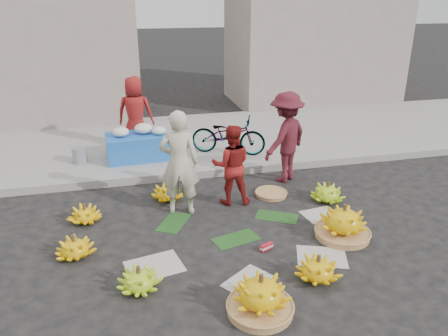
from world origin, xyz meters
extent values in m
plane|color=black|center=(0.00, 0.00, 0.00)|extent=(80.00, 80.00, 0.00)
cube|color=gray|center=(0.00, 2.20, 0.07)|extent=(40.00, 0.25, 0.15)
cube|color=gray|center=(0.00, 4.30, 0.06)|extent=(40.00, 4.00, 0.12)
cube|color=gray|center=(-4.00, 7.20, 2.00)|extent=(6.00, 3.00, 4.00)
cube|color=gray|center=(4.50, 7.70, 2.50)|extent=(5.00, 3.00, 5.00)
cylinder|color=#472C1C|center=(-2.30, -0.12, 0.26)|extent=(0.05, 0.05, 0.12)
cylinder|color=#472C1C|center=(-1.51, -1.03, 0.26)|extent=(0.05, 0.05, 0.12)
cylinder|color=#A17243|center=(-0.24, -1.74, 0.04)|extent=(0.73, 0.73, 0.09)
cylinder|color=#472C1C|center=(-0.24, -1.74, 0.43)|extent=(0.05, 0.05, 0.12)
cylinder|color=#472C1C|center=(0.63, -1.34, 0.28)|extent=(0.05, 0.05, 0.12)
cylinder|color=#A17243|center=(1.41, -0.49, 0.04)|extent=(0.78, 0.78, 0.09)
cylinder|color=#472C1C|center=(1.41, -0.49, 0.46)|extent=(0.05, 0.05, 0.12)
cylinder|color=#472C1C|center=(1.72, 0.64, 0.29)|extent=(0.05, 0.05, 0.12)
cylinder|color=#472C1C|center=(-2.22, 0.83, 0.24)|extent=(0.05, 0.05, 0.12)
cylinder|color=#472C1C|center=(-0.91, 1.32, 0.26)|extent=(0.05, 0.05, 0.12)
cylinder|color=#A17243|center=(0.87, 1.06, 0.03)|extent=(0.58, 0.58, 0.06)
cube|color=red|center=(0.23, -0.57, 0.04)|extent=(0.20, 0.14, 0.08)
imported|color=beige|center=(-0.74, 0.83, 0.84)|extent=(0.69, 0.53, 1.68)
imported|color=maroon|center=(0.13, 0.97, 0.67)|extent=(0.74, 0.62, 1.35)
imported|color=maroon|center=(1.33, 1.66, 0.84)|extent=(1.24, 1.14, 1.67)
cube|color=blue|center=(-1.28, 3.16, 0.37)|extent=(1.25, 0.83, 0.50)
ellipsoid|color=silver|center=(-1.59, 3.11, 0.71)|extent=(0.32, 0.32, 0.18)
ellipsoid|color=silver|center=(-1.13, 3.21, 0.72)|extent=(0.36, 0.36, 0.20)
ellipsoid|color=silver|center=(-0.83, 3.06, 0.70)|extent=(0.28, 0.28, 0.16)
cylinder|color=gray|center=(-2.42, 3.17, 0.28)|extent=(0.28, 0.28, 0.32)
imported|color=maroon|center=(-1.25, 3.83, 0.90)|extent=(0.86, 0.67, 1.56)
imported|color=gray|center=(0.59, 3.00, 0.53)|extent=(1.14, 1.64, 0.82)
camera|label=1|loc=(-1.54, -5.42, 3.28)|focal=35.00mm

